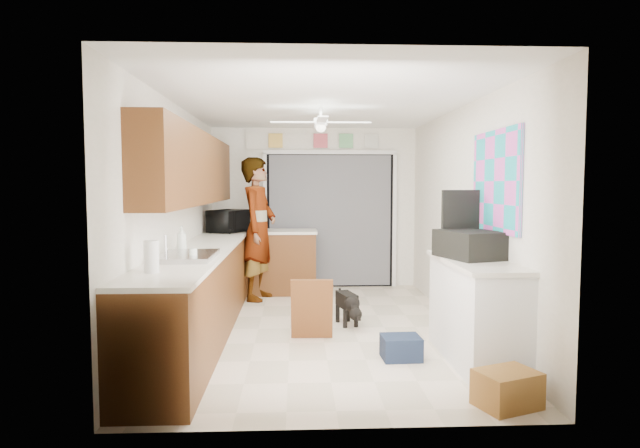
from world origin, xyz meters
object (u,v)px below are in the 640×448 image
object	(u,v)px
suitcase	(470,244)
cardboard_box	(507,389)
soap_bottle	(182,239)
navy_crate	(401,348)
dog	(347,307)
paper_towel_roll	(151,257)
microwave	(228,221)
man	(258,229)

from	to	relation	value
suitcase	cardboard_box	xyz separation A→B (m)	(-0.07, -1.12, -0.93)
soap_bottle	navy_crate	xyz separation A→B (m)	(2.12, -0.57, -0.97)
navy_crate	dog	bearing A→B (deg)	107.36
dog	paper_towel_roll	bearing A→B (deg)	-145.48
suitcase	soap_bottle	bearing A→B (deg)	151.08
microwave	navy_crate	distance (m)	3.56
microwave	paper_towel_roll	size ratio (longest dim) A/B	2.31
cardboard_box	man	world-z (taller)	man
suitcase	man	size ratio (longest dim) A/B	0.30
navy_crate	man	world-z (taller)	man
dog	soap_bottle	bearing A→B (deg)	-172.98
microwave	cardboard_box	bearing A→B (deg)	-123.44
man	suitcase	bearing A→B (deg)	-125.91
paper_towel_roll	dog	xyz separation A→B (m)	(1.70, 1.93, -0.86)
soap_bottle	man	bearing A→B (deg)	73.60
soap_bottle	man	xyz separation A→B (m)	(0.62, 2.11, -0.07)
navy_crate	soap_bottle	bearing A→B (deg)	164.90
paper_towel_roll	dog	world-z (taller)	paper_towel_roll
suitcase	navy_crate	xyz separation A→B (m)	(-0.63, -0.02, -0.96)
man	dog	xyz separation A→B (m)	(1.11, -1.44, -0.79)
microwave	paper_towel_roll	distance (m)	3.50
suitcase	microwave	bearing A→B (deg)	115.03
paper_towel_roll	dog	size ratio (longest dim) A/B	0.47
cardboard_box	suitcase	bearing A→B (deg)	86.41
navy_crate	man	xyz separation A→B (m)	(-1.50, 2.68, 0.89)
cardboard_box	man	size ratio (longest dim) A/B	0.21
microwave	soap_bottle	bearing A→B (deg)	-160.74
microwave	navy_crate	xyz separation A→B (m)	(1.94, -2.81, -0.99)
cardboard_box	navy_crate	world-z (taller)	cardboard_box
paper_towel_roll	soap_bottle	bearing A→B (deg)	91.64
microwave	navy_crate	size ratio (longest dim) A/B	1.63
microwave	soap_bottle	world-z (taller)	microwave
cardboard_box	navy_crate	size ratio (longest dim) A/B	1.21
paper_towel_roll	cardboard_box	bearing A→B (deg)	-8.82
cardboard_box	navy_crate	bearing A→B (deg)	117.16
man	dog	bearing A→B (deg)	-126.88
man	navy_crate	bearing A→B (deg)	-135.39
microwave	man	world-z (taller)	man
soap_bottle	cardboard_box	distance (m)	3.30
soap_bottle	man	world-z (taller)	man
navy_crate	dog	world-z (taller)	dog
soap_bottle	navy_crate	bearing A→B (deg)	-15.10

